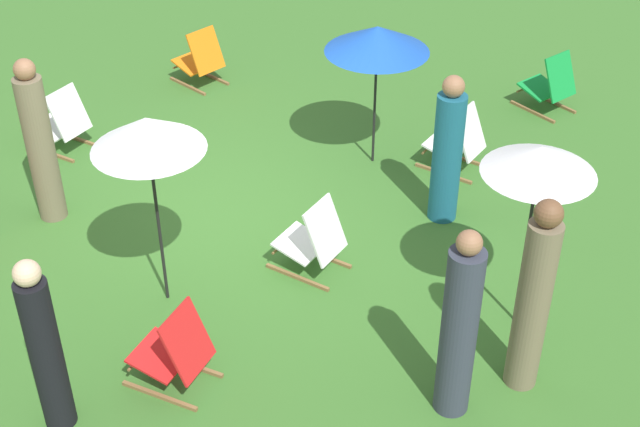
% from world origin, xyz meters
% --- Properties ---
extents(ground_plane, '(40.00, 40.00, 0.00)m').
position_xyz_m(ground_plane, '(0.00, 0.00, 0.00)').
color(ground_plane, '#386B28').
extents(deckchair_0, '(0.61, 0.84, 0.83)m').
position_xyz_m(deckchair_0, '(2.29, 1.32, 0.37)').
color(deckchair_0, olive).
rests_on(deckchair_0, ground).
extents(deckchair_2, '(0.55, 0.80, 0.83)m').
position_xyz_m(deckchair_2, '(0.13, -2.68, 0.37)').
color(deckchair_2, olive).
rests_on(deckchair_2, ground).
extents(deckchair_4, '(0.66, 0.86, 0.83)m').
position_xyz_m(deckchair_4, '(-4.41, 1.80, 0.37)').
color(deckchair_4, olive).
rests_on(deckchair_4, ground).
extents(deckchair_6, '(0.52, 0.79, 0.83)m').
position_xyz_m(deckchair_6, '(0.28, 1.32, 0.37)').
color(deckchair_6, olive).
rests_on(deckchair_6, ground).
extents(deckchair_7, '(0.57, 0.81, 0.83)m').
position_xyz_m(deckchair_7, '(-2.25, -2.54, 0.37)').
color(deckchair_7, olive).
rests_on(deckchair_7, ground).
extents(deckchair_8, '(0.50, 0.78, 0.83)m').
position_xyz_m(deckchair_8, '(-2.35, 1.54, 0.37)').
color(deckchair_8, olive).
rests_on(deckchair_8, ground).
extents(umbrella_0, '(1.21, 1.21, 1.77)m').
position_xyz_m(umbrella_0, '(-1.90, 0.62, 1.61)').
color(umbrella_0, black).
rests_on(umbrella_0, ground).
extents(umbrella_1, '(1.04, 1.04, 2.02)m').
position_xyz_m(umbrella_1, '(1.49, 0.41, 1.86)').
color(umbrella_1, black).
rests_on(umbrella_1, ground).
extents(umbrella_2, '(1.00, 1.00, 1.93)m').
position_xyz_m(umbrella_2, '(-0.24, 3.35, 1.79)').
color(umbrella_2, black).
rests_on(umbrella_2, ground).
extents(person_0, '(0.33, 0.33, 1.91)m').
position_xyz_m(person_0, '(1.21, -1.63, 0.92)').
color(person_0, '#72664C').
rests_on(person_0, ground).
extents(person_1, '(0.43, 0.43, 1.85)m').
position_xyz_m(person_1, '(1.11, 3.40, 0.88)').
color(person_1, '#333847').
rests_on(person_1, ground).
extents(person_2, '(0.38, 0.38, 1.74)m').
position_xyz_m(person_2, '(-1.35, 1.91, 0.82)').
color(person_2, '#195972').
rests_on(person_2, ground).
extents(person_3, '(0.30, 0.30, 1.70)m').
position_xyz_m(person_3, '(3.20, 0.82, 0.82)').
color(person_3, black).
rests_on(person_3, ground).
extents(person_4, '(0.41, 0.41, 1.92)m').
position_xyz_m(person_4, '(0.48, 3.75, 0.93)').
color(person_4, '#72664C').
rests_on(person_4, ground).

